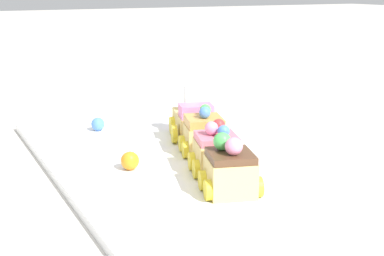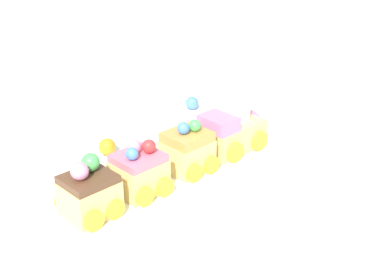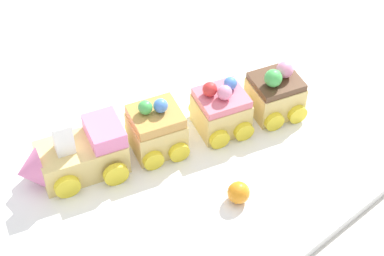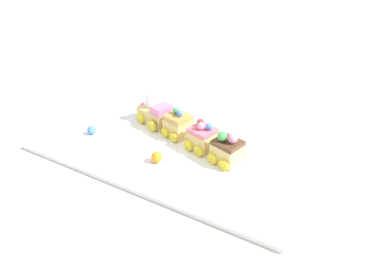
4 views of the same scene
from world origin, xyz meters
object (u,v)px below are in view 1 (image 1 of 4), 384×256
(cake_train_locomotive, at_px, (192,120))
(cake_car_strawberry, at_px, (217,153))
(gumball_blue, at_px, (98,124))
(cake_car_chocolate, at_px, (230,171))
(cake_car_caramel, at_px, (204,135))
(gumball_orange, at_px, (130,161))

(cake_train_locomotive, xyz_separation_m, cake_car_strawberry, (-0.17, 0.05, 0.00))
(cake_train_locomotive, height_order, gumball_blue, cake_train_locomotive)
(cake_car_chocolate, bearing_deg, cake_train_locomotive, -0.08)
(cake_car_caramel, bearing_deg, gumball_orange, 114.77)
(cake_car_strawberry, xyz_separation_m, cake_car_chocolate, (-0.07, 0.02, 0.00))
(cake_train_locomotive, relative_size, cake_car_caramel, 1.62)
(gumball_orange, height_order, gumball_blue, gumball_orange)
(cake_car_strawberry, height_order, gumball_orange, cake_car_strawberry)
(cake_car_caramel, bearing_deg, cake_car_chocolate, 179.83)
(cake_train_locomotive, xyz_separation_m, gumball_orange, (-0.11, 0.15, -0.01))
(cake_train_locomotive, height_order, cake_car_strawberry, cake_train_locomotive)
(cake_car_caramel, relative_size, cake_car_chocolate, 1.00)
(gumball_orange, xyz_separation_m, gumball_blue, (0.21, -0.02, -0.00))
(cake_train_locomotive, relative_size, gumball_orange, 5.23)
(cake_car_caramel, height_order, gumball_blue, cake_car_caramel)
(cake_car_caramel, xyz_separation_m, gumball_orange, (-0.02, 0.12, -0.02))
(cake_train_locomotive, distance_m, cake_car_chocolate, 0.26)
(cake_car_strawberry, bearing_deg, cake_car_chocolate, 179.61)
(cake_car_strawberry, relative_size, cake_car_chocolate, 1.00)
(cake_train_locomotive, bearing_deg, gumball_orange, 143.38)
(cake_train_locomotive, xyz_separation_m, cake_car_chocolate, (-0.24, 0.07, 0.00))
(cake_train_locomotive, xyz_separation_m, cake_car_caramel, (-0.09, 0.03, 0.00))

